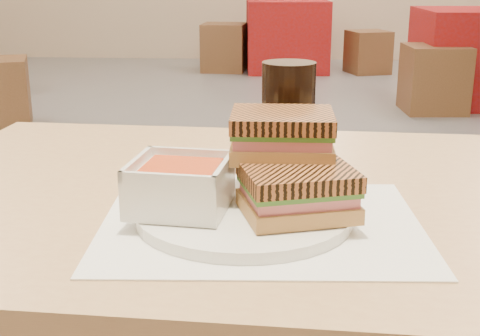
# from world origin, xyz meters

# --- Properties ---
(main_table) EXTENTS (1.24, 0.77, 0.75)m
(main_table) POSITION_xyz_m (0.12, -1.88, 0.64)
(main_table) COLOR tan
(main_table) RESTS_ON ground
(tray_liner) EXTENTS (0.39, 0.31, 0.00)m
(tray_liner) POSITION_xyz_m (0.03, -2.00, 0.75)
(tray_liner) COLOR white
(tray_liner) RESTS_ON main_table
(plate) EXTENTS (0.26, 0.26, 0.01)m
(plate) POSITION_xyz_m (0.01, -1.99, 0.76)
(plate) COLOR white
(plate) RESTS_ON tray_liner
(soup_bowl) EXTENTS (0.12, 0.12, 0.06)m
(soup_bowl) POSITION_xyz_m (-0.06, -1.99, 0.79)
(soup_bowl) COLOR white
(soup_bowl) RESTS_ON plate
(panini_lower) EXTENTS (0.15, 0.13, 0.06)m
(panini_lower) POSITION_xyz_m (0.08, -2.00, 0.79)
(panini_lower) COLOR tan
(panini_lower) RESTS_ON plate
(panini_upper) EXTENTS (0.12, 0.10, 0.06)m
(panini_upper) POSITION_xyz_m (0.06, -1.94, 0.84)
(panini_upper) COLOR tan
(panini_upper) RESTS_ON panini_lower
(cola_glass) EXTENTS (0.08, 0.08, 0.16)m
(cola_glass) POSITION_xyz_m (0.07, -1.80, 0.83)
(cola_glass) COLOR black
(cola_glass) RESTS_ON main_table
(bg_table_1) EXTENTS (0.86, 0.86, 0.73)m
(bg_table_1) POSITION_xyz_m (1.57, 2.51, 0.37)
(bg_table_1) COLOR #910B07
(bg_table_1) RESTS_ON ground
(bg_table_2) EXTENTS (0.87, 0.87, 0.72)m
(bg_table_2) POSITION_xyz_m (0.13, 4.15, 0.36)
(bg_table_2) COLOR #910B07
(bg_table_2) RESTS_ON ground
(bg_chair_1l) EXTENTS (0.46, 0.46, 0.49)m
(bg_chair_1l) POSITION_xyz_m (1.21, 2.17, 0.25)
(bg_chair_1l) COLOR brown
(bg_chair_1l) RESTS_ON ground
(bg_chair_2l) EXTENTS (0.46, 0.46, 0.49)m
(bg_chair_2l) POSITION_xyz_m (-0.51, 4.07, 0.24)
(bg_chair_2l) COLOR brown
(bg_chair_2l) RESTS_ON ground
(bg_chair_2r) EXTENTS (0.48, 0.48, 0.43)m
(bg_chair_2r) POSITION_xyz_m (0.96, 4.02, 0.21)
(bg_chair_2r) COLOR brown
(bg_chair_2r) RESTS_ON ground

